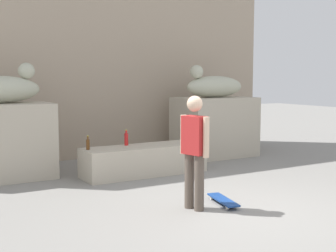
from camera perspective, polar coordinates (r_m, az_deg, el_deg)
ground_plane at (r=6.96m, az=8.60°, el=-10.23°), size 40.00×40.00×0.00m
facade_wall at (r=11.61m, az=-9.17°, el=12.92°), size 9.56×0.60×6.69m
pedestal_left at (r=9.42m, az=-19.71°, el=-1.76°), size 1.84×1.27×1.44m
pedestal_right at (r=11.45m, az=5.71°, el=-0.09°), size 1.84×1.27×1.44m
statue_reclining_left at (r=9.35m, az=-19.73°, el=4.36°), size 1.68×0.87×0.78m
statue_reclining_right at (r=11.37m, az=5.62°, el=4.93°), size 1.61×0.60×0.78m
ledge_block at (r=9.29m, az=-2.92°, el=-4.19°), size 2.51×0.77×0.58m
skater at (r=6.78m, az=3.26°, el=-2.62°), size 0.28×0.53×1.67m
skateboard at (r=7.26m, az=6.76°, el=-8.98°), size 0.38×0.82×0.08m
bottle_brown at (r=8.84m, az=-9.78°, el=-2.19°), size 0.07×0.07×0.27m
bottle_red at (r=9.29m, az=-5.13°, el=-1.58°), size 0.08×0.08×0.31m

